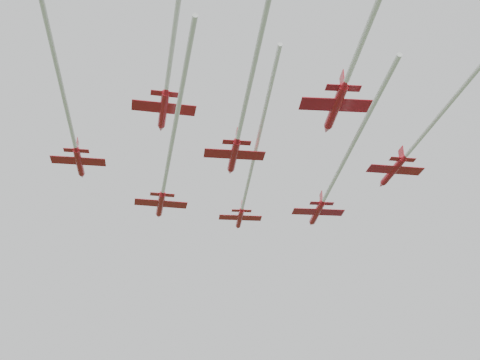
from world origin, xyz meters
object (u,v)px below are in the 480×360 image
(jet_row2_right, at_px, (331,185))
(jet_row4_right, at_px, (370,23))
(jet_lead, at_px, (248,185))
(jet_row3_right, at_px, (435,120))
(jet_row2_left, at_px, (167,171))
(jet_row3_mid, at_px, (248,91))
(jet_row4_left, at_px, (169,68))
(jet_row3_left, at_px, (67,109))

(jet_row2_right, distance_m, jet_row4_right, 32.89)
(jet_lead, relative_size, jet_row3_right, 0.98)
(jet_lead, distance_m, jet_row2_left, 17.27)
(jet_row2_left, distance_m, jet_row4_right, 37.93)
(jet_row2_left, xyz_separation_m, jet_row3_mid, (16.57, -14.64, 1.44))
(jet_row2_left, distance_m, jet_row3_right, 38.42)
(jet_row2_right, relative_size, jet_row4_left, 1.18)
(jet_row2_left, xyz_separation_m, jet_row2_right, (22.70, 10.86, -0.30))
(jet_row2_right, bearing_deg, jet_lead, 143.63)
(jet_row4_right, bearing_deg, jet_row2_left, 126.42)
(jet_row3_mid, bearing_deg, jet_row3_left, 165.21)
(jet_row3_left, relative_size, jet_row4_right, 0.83)
(jet_row2_left, bearing_deg, jet_row4_left, -94.20)
(jet_row2_left, height_order, jet_row3_left, jet_row3_left)
(jet_row2_left, height_order, jet_row4_right, jet_row4_right)
(jet_row2_left, bearing_deg, jet_lead, 33.45)
(jet_row2_left, distance_m, jet_row3_mid, 22.16)
(jet_row2_left, bearing_deg, jet_row3_mid, -68.59)
(jet_row3_left, relative_size, jet_row3_right, 0.94)
(jet_row3_mid, distance_m, jet_row4_right, 16.35)
(jet_row3_right, bearing_deg, jet_row2_left, 155.49)
(jet_row2_right, xyz_separation_m, jet_row3_mid, (-6.13, -25.50, 1.74))
(jet_row3_mid, height_order, jet_row4_left, jet_row4_left)
(jet_row2_right, height_order, jet_row3_right, jet_row3_right)
(jet_row3_left, bearing_deg, jet_row4_left, -32.16)
(jet_row3_mid, bearing_deg, jet_lead, 82.91)
(jet_row2_right, relative_size, jet_row3_mid, 0.78)
(jet_row3_right, relative_size, jet_row4_right, 0.88)
(jet_lead, relative_size, jet_row2_left, 1.14)
(jet_lead, bearing_deg, jet_row4_right, -77.77)
(jet_row3_mid, xyz_separation_m, jet_row3_right, (21.78, 14.71, 0.82))
(jet_row3_right, bearing_deg, jet_lead, 129.36)
(jet_row4_left, distance_m, jet_row4_right, 23.27)
(jet_row4_left, bearing_deg, jet_row3_left, 144.76)
(jet_row2_right, distance_m, jet_row3_right, 19.18)
(jet_row2_right, relative_size, jet_row3_right, 0.84)
(jet_row3_mid, bearing_deg, jet_row4_left, -169.61)
(jet_row3_left, distance_m, jet_row4_left, 14.82)
(jet_row2_left, bearing_deg, jet_row3_left, -136.09)
(jet_lead, bearing_deg, jet_row3_mid, -95.58)
(jet_row2_right, relative_size, jet_row4_right, 0.74)
(jet_lead, relative_size, jet_row2_right, 1.17)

